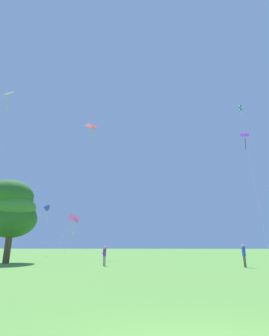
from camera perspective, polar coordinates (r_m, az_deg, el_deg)
The scene contains 8 objects.
kite_teal_box at distance 55.52m, azimuth 22.48°, elevation 11.85°, with size 1.23×10.06×28.12m.
kite_pink_low at distance 51.06m, azimuth -13.39°, elevation -11.58°, with size 2.22×7.37×7.66m.
kite_purple_streamer at distance 50.69m, azimuth 23.36°, elevation 5.63°, with size 4.01×12.37×21.62m.
kite_blue_delta at distance 45.49m, azimuth -19.16°, elevation -8.25°, with size 1.47×10.16×8.28m.
kite_red_high at distance 40.68m, azimuth -9.66°, elevation 8.03°, with size 1.87×10.77×20.25m.
person_child_small at distance 21.02m, azimuth -6.66°, elevation -18.43°, with size 0.43×0.30×1.44m.
person_in_blue_jacket at distance 20.93m, azimuth 23.08°, elevation -17.04°, with size 0.21×0.51×1.57m.
tree_left_oak at distance 26.99m, azimuth -25.64°, elevation -8.14°, with size 4.60×5.09×7.46m.
Camera 1 is at (-0.68, -3.39, 1.40)m, focal length 27.50 mm.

